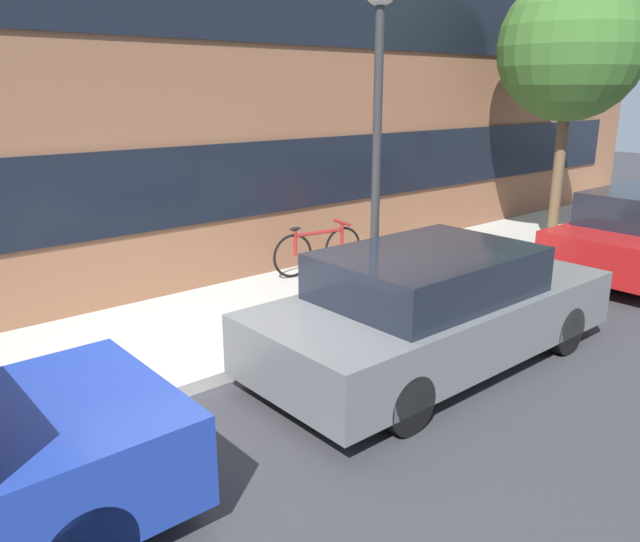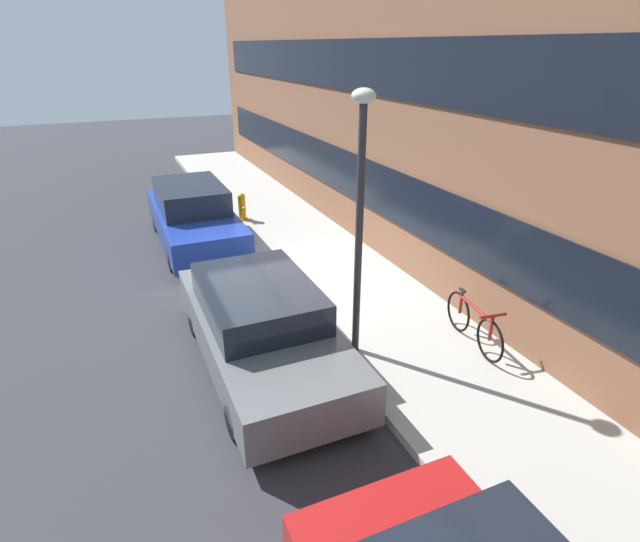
# 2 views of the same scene
# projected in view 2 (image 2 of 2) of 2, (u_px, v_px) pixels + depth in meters

# --- Properties ---
(ground_plane) EXTENTS (56.00, 56.00, 0.00)m
(ground_plane) POSITION_uv_depth(u_px,v_px,m) (282.00, 294.00, 10.00)
(ground_plane) COLOR #333338
(sidewalk_strip) EXTENTS (28.00, 2.65, 0.14)m
(sidewalk_strip) POSITION_uv_depth(u_px,v_px,m) (342.00, 279.00, 10.45)
(sidewalk_strip) COLOR #B2AFA8
(sidewalk_strip) RESTS_ON ground_plane
(rowhouse_facade) EXTENTS (28.00, 1.02, 7.51)m
(rowhouse_facade) POSITION_uv_depth(u_px,v_px,m) (428.00, 90.00, 9.56)
(rowhouse_facade) COLOR brown
(rowhouse_facade) RESTS_ON ground_plane
(parked_car_blue) EXTENTS (4.58, 1.72, 1.49)m
(parked_car_blue) POSITION_uv_depth(u_px,v_px,m) (193.00, 216.00, 12.25)
(parked_car_blue) COLOR #1E3899
(parked_car_blue) RESTS_ON ground_plane
(parked_car_grey) EXTENTS (4.35, 1.79, 1.33)m
(parked_car_grey) POSITION_uv_depth(u_px,v_px,m) (262.00, 326.00, 7.60)
(parked_car_grey) COLOR slate
(parked_car_grey) RESTS_ON ground_plane
(fire_hydrant) EXTENTS (0.52, 0.29, 0.75)m
(fire_hydrant) POSITION_uv_depth(u_px,v_px,m) (242.00, 206.00, 13.66)
(fire_hydrant) COLOR gold
(fire_hydrant) RESTS_ON sidewalk_strip
(bicycle) EXTENTS (1.61, 0.44, 0.78)m
(bicycle) POSITION_uv_depth(u_px,v_px,m) (474.00, 323.00, 7.93)
(bicycle) COLOR black
(bicycle) RESTS_ON sidewalk_strip
(lamp_post) EXTENTS (0.32, 0.32, 3.93)m
(lamp_post) POSITION_uv_depth(u_px,v_px,m) (360.00, 199.00, 6.90)
(lamp_post) COLOR #2D2D30
(lamp_post) RESTS_ON sidewalk_strip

